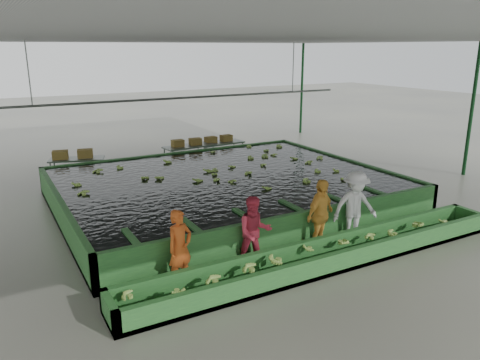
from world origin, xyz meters
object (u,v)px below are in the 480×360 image
packing_table_left (78,170)px  packing_table_right (221,153)px  worker_a (180,248)px  worker_b (255,232)px  sorting_trough (328,255)px  worker_c (320,215)px  worker_d (355,206)px  box_stack_right (219,142)px  packing_table_mid (189,157)px  flotation_tank (225,189)px  box_stack_mid (187,145)px  box_stack_left (73,158)px

packing_table_left → packing_table_right: packing_table_right is taller
worker_a → worker_b: (1.79, 0.00, -0.00)m
sorting_trough → worker_c: worker_c is taller
worker_a → packing_table_left: 9.13m
worker_c → packing_table_right: (1.90, 9.12, -0.44)m
sorting_trough → worker_b: size_ratio=6.11×
worker_d → box_stack_right: 9.24m
worker_a → worker_c: 3.64m
box_stack_right → packing_table_mid: bearing=-170.3°
flotation_tank → worker_d: worker_d is taller
sorting_trough → box_stack_mid: 9.84m
flotation_tank → worker_a: worker_a is taller
flotation_tank → worker_a: (-3.25, -4.30, 0.37)m
worker_d → packing_table_mid: bearing=109.0°
worker_a → box_stack_left: size_ratio=1.17×
worker_a → box_stack_left: worker_a is taller
sorting_trough → box_stack_left: (-3.72, 10.00, 0.63)m
worker_d → packing_table_right: (0.80, 9.12, -0.47)m
worker_b → packing_table_mid: size_ratio=0.79×
packing_table_mid → packing_table_right: packing_table_mid is taller
worker_c → worker_b: bearing=159.9°
flotation_tank → worker_c: bearing=-84.9°
flotation_tank → packing_table_left: bearing=126.8°
sorting_trough → box_stack_right: bearing=77.4°
flotation_tank → box_stack_mid: bearing=81.7°
packing_table_mid → box_stack_right: (1.47, 0.25, 0.43)m
flotation_tank → worker_d: size_ratio=5.43×
packing_table_mid → packing_table_right: size_ratio=1.05×
packing_table_right → sorting_trough: bearing=-103.0°
sorting_trough → packing_table_mid: size_ratio=4.81×
worker_a → box_stack_mid: worker_a is taller
sorting_trough → worker_b: worker_b is taller
worker_b → packing_table_right: size_ratio=0.83×
worker_b → box_stack_left: worker_b is taller
worker_b → packing_table_mid: worker_b is taller
packing_table_mid → box_stack_right: bearing=9.7°
worker_c → packing_table_left: worker_c is taller
box_stack_left → worker_c: bearing=-66.0°
worker_b → sorting_trough: bearing=-11.9°
worker_c → packing_table_mid: bearing=67.4°
flotation_tank → worker_c: worker_c is taller
sorting_trough → worker_d: (1.49, 0.80, 0.67)m
worker_d → worker_c: bearing=-165.5°
flotation_tank → worker_c: 4.34m
box_stack_mid → worker_b: bearing=-103.4°
worker_d → box_stack_mid: size_ratio=1.49×
worker_a → sorting_trough: bearing=-32.0°
packing_table_mid → box_stack_mid: box_stack_mid is taller
flotation_tank → box_stack_left: box_stack_left is taller
box_stack_left → box_stack_right: (5.96, 0.01, 0.02)m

